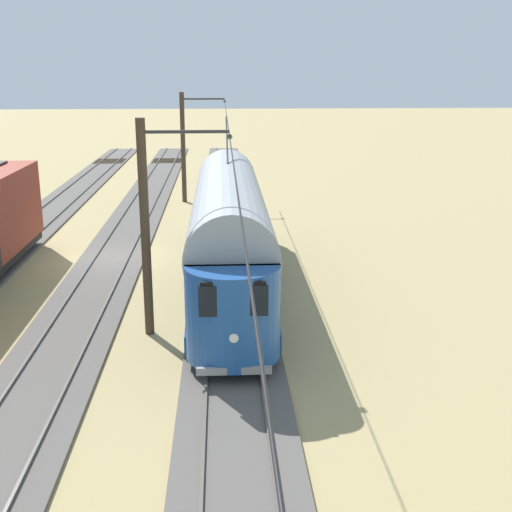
# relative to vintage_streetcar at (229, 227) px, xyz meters

# --- Properties ---
(ground_plane) EXTENTS (220.00, 220.00, 0.00)m
(ground_plane) POSITION_rel_vintage_streetcar_xyz_m (5.01, -3.93, -2.26)
(ground_plane) COLOR tan
(track_streetcar_siding) EXTENTS (2.80, 80.00, 0.18)m
(track_streetcar_siding) POSITION_rel_vintage_streetcar_xyz_m (-0.00, -4.24, -2.21)
(track_streetcar_siding) COLOR #56514C
(track_streetcar_siding) RESTS_ON ground
(track_adjacent_siding) EXTENTS (2.80, 80.00, 0.18)m
(track_adjacent_siding) POSITION_rel_vintage_streetcar_xyz_m (5.01, -4.24, -2.21)
(track_adjacent_siding) COLOR #56514C
(track_adjacent_siding) RESTS_ON ground
(vintage_streetcar) EXTENTS (2.65, 17.17, 5.65)m
(vintage_streetcar) POSITION_rel_vintage_streetcar_xyz_m (0.00, 0.00, 0.00)
(vintage_streetcar) COLOR #1E4C93
(vintage_streetcar) RESTS_ON ground
(catenary_pole_foreground) EXTENTS (2.77, 0.28, 6.60)m
(catenary_pole_foreground) POSITION_rel_vintage_streetcar_xyz_m (2.47, -16.48, 1.19)
(catenary_pole_foreground) COLOR #423323
(catenary_pole_foreground) RESTS_ON ground
(catenary_pole_mid_near) EXTENTS (2.77, 0.28, 6.60)m
(catenary_pole_mid_near) POSITION_rel_vintage_streetcar_xyz_m (2.47, 4.61, 1.19)
(catenary_pole_mid_near) COLOR #423323
(catenary_pole_mid_near) RESTS_ON ground
(overhead_wire_run) EXTENTS (2.56, 46.16, 0.18)m
(overhead_wire_run) POSITION_rel_vintage_streetcar_xyz_m (0.04, 3.89, 3.79)
(overhead_wire_run) COLOR black
(overhead_wire_run) RESTS_ON ground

